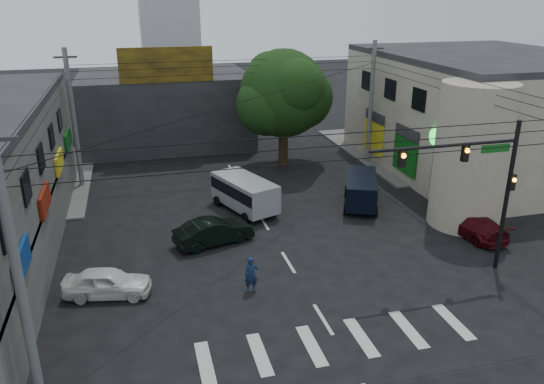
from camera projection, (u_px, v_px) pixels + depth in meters
name	position (u px, v px, depth m)	size (l,w,h in m)	color
ground	(301.00, 283.00, 24.13)	(160.00, 160.00, 0.00)	black
sidewalk_far_right	(439.00, 148.00, 44.68)	(16.00, 16.00, 0.15)	#514F4C
building_right	(482.00, 115.00, 38.77)	(14.00, 18.00, 8.00)	gray
corner_column	(471.00, 156.00, 28.96)	(4.00, 4.00, 8.00)	gray
building_far	(166.00, 109.00, 45.64)	(14.00, 10.00, 6.00)	#232326
billboard	(166.00, 65.00, 39.69)	(7.00, 0.30, 2.60)	olive
street_tree	(284.00, 94.00, 38.53)	(6.40, 6.40, 8.70)	black
traffic_gantry	(478.00, 175.00, 23.38)	(7.10, 0.35, 7.20)	black
utility_pole_near_left	(16.00, 269.00, 15.93)	(0.32, 0.32, 9.20)	#59595B
utility_pole_far_left	(74.00, 120.00, 34.48)	(0.32, 0.32, 9.20)	#59595B
utility_pole_far_right	(371.00, 104.00, 39.48)	(0.32, 0.32, 9.20)	#59595B
dark_sedan	(214.00, 232.00, 27.66)	(4.39, 2.52, 1.37)	black
white_compact	(107.00, 283.00, 22.89)	(3.96, 2.22, 1.27)	white
maroon_sedan	(473.00, 225.00, 28.58)	(2.27, 4.41, 1.22)	#460A0F
silver_minivan	(245.00, 195.00, 31.75)	(3.50, 5.11, 2.03)	#B3B6BB
navy_van	(361.00, 191.00, 32.57)	(3.47, 4.98, 1.86)	black
traffic_officer	(251.00, 275.00, 23.14)	(0.61, 0.42, 1.64)	#132242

